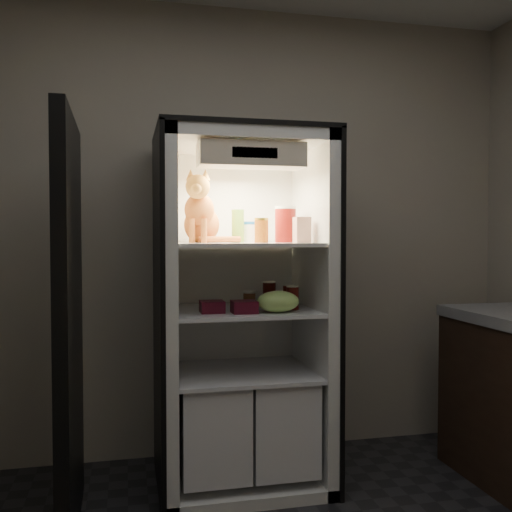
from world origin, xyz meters
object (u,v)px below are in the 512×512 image
(salsa_jar, at_px, (261,230))
(soda_can_a, at_px, (269,294))
(grape_bag, at_px, (278,302))
(mayo_tub, at_px, (248,232))
(pepper_jar, at_px, (285,224))
(tabby_cat, at_px, (201,216))
(cream_carton, at_px, (302,230))
(soda_can_b, at_px, (289,296))
(refrigerator, at_px, (240,335))
(parmesan_shaker, at_px, (238,226))
(berry_box_right, at_px, (244,307))
(condiment_jar, at_px, (249,300))
(berry_box_left, at_px, (212,307))
(soda_can_c, at_px, (293,298))

(salsa_jar, bearing_deg, soda_can_a, 57.34)
(soda_can_a, xyz_separation_m, grape_bag, (-0.02, -0.25, -0.01))
(mayo_tub, bearing_deg, pepper_jar, -31.45)
(tabby_cat, height_order, pepper_jar, tabby_cat)
(mayo_tub, distance_m, grape_bag, 0.49)
(tabby_cat, xyz_separation_m, pepper_jar, (0.46, -0.03, -0.04))
(cream_carton, xyz_separation_m, soda_can_b, (-0.03, 0.13, -0.36))
(refrigerator, relative_size, parmesan_shaker, 10.60)
(refrigerator, distance_m, parmesan_shaker, 0.59)
(salsa_jar, relative_size, soda_can_b, 1.09)
(parmesan_shaker, relative_size, grape_bag, 0.82)
(tabby_cat, xyz_separation_m, berry_box_right, (0.19, -0.23, -0.46))
(condiment_jar, distance_m, berry_box_right, 0.18)
(cream_carton, height_order, berry_box_left, cream_carton)
(mayo_tub, height_order, condiment_jar, mayo_tub)
(mayo_tub, distance_m, soda_can_b, 0.42)
(parmesan_shaker, height_order, pepper_jar, pepper_jar)
(refrigerator, xyz_separation_m, soda_can_b, (0.26, -0.05, 0.21))
(cream_carton, bearing_deg, parmesan_shaker, 145.85)
(soda_can_c, bearing_deg, tabby_cat, 161.74)
(refrigerator, relative_size, soda_can_b, 15.78)
(condiment_jar, bearing_deg, parmesan_shaker, 118.37)
(parmesan_shaker, distance_m, cream_carton, 0.36)
(mayo_tub, xyz_separation_m, soda_can_b, (0.20, -0.13, -0.35))
(mayo_tub, bearing_deg, cream_carton, -48.23)
(grape_bag, bearing_deg, tabby_cat, 146.11)
(refrigerator, distance_m, mayo_tub, 0.57)
(parmesan_shaker, bearing_deg, tabby_cat, -171.90)
(salsa_jar, distance_m, condiment_jar, 0.38)
(grape_bag, bearing_deg, refrigerator, 121.15)
(condiment_jar, height_order, berry_box_right, condiment_jar)
(salsa_jar, distance_m, pepper_jar, 0.17)
(salsa_jar, xyz_separation_m, soda_can_c, (0.15, -0.06, -0.35))
(parmesan_shaker, xyz_separation_m, condiment_jar, (0.05, -0.08, -0.39))
(grape_bag, bearing_deg, salsa_jar, 109.34)
(parmesan_shaker, bearing_deg, salsa_jar, -50.77)
(tabby_cat, xyz_separation_m, soda_can_b, (0.47, -0.05, -0.43))
(soda_can_b, distance_m, soda_can_c, 0.11)
(parmesan_shaker, height_order, soda_can_c, parmesan_shaker)
(grape_bag, distance_m, berry_box_right, 0.17)
(tabby_cat, distance_m, grape_bag, 0.62)
(soda_can_a, relative_size, berry_box_right, 1.09)
(soda_can_c, height_order, berry_box_right, soda_can_c)
(refrigerator, distance_m, soda_can_c, 0.36)
(refrigerator, height_order, berry_box_right, refrigerator)
(mayo_tub, distance_m, pepper_jar, 0.22)
(mayo_tub, xyz_separation_m, berry_box_left, (-0.24, -0.26, -0.38))
(soda_can_b, bearing_deg, mayo_tub, 146.11)
(parmesan_shaker, bearing_deg, mayo_tub, 39.87)
(mayo_tub, height_order, salsa_jar, salsa_jar)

